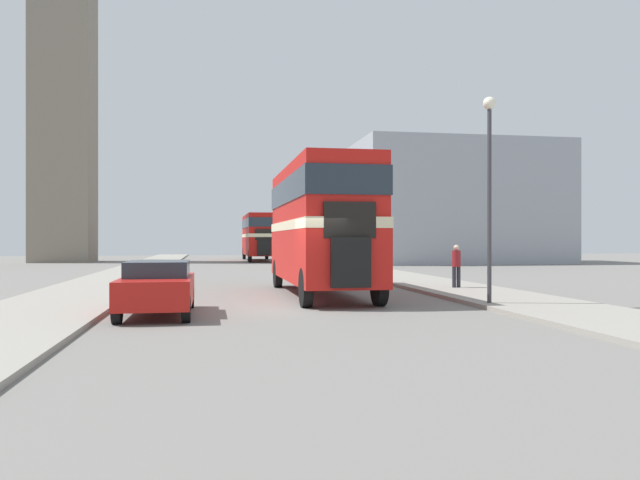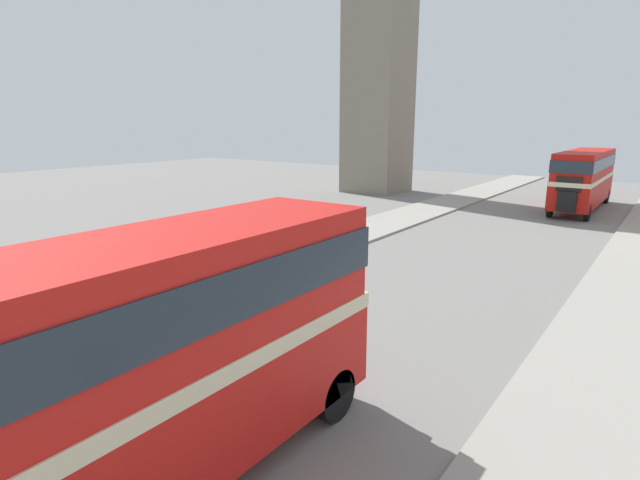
% 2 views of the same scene
% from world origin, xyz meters
% --- Properties ---
extents(double_decker_bus, '(2.45, 9.57, 4.40)m').
position_xyz_m(double_decker_bus, '(1.35, 3.96, 2.62)').
color(double_decker_bus, red).
rests_on(double_decker_bus, ground_plane).
extents(bus_distant, '(2.50, 10.92, 4.15)m').
position_xyz_m(bus_distant, '(1.96, 39.22, 2.48)').
color(bus_distant, '#B2140F').
rests_on(bus_distant, ground_plane).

